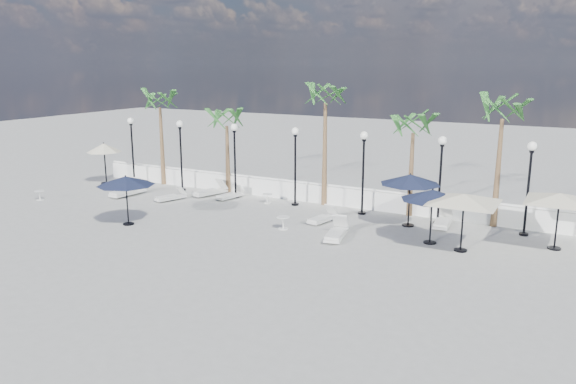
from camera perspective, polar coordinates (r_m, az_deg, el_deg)
The scene contains 30 objects.
ground at distance 22.34m, azimuth -7.02°, elevation -4.97°, with size 100.00×100.00×0.00m, color gray.
balustrade at distance 28.44m, azimuth 1.66°, elevation 0.01°, with size 26.00×0.30×1.01m.
lamppost_0 at distance 33.29m, azimuth -15.57°, elevation 4.99°, with size 0.36×0.36×3.84m.
lamppost_1 at distance 30.99m, azimuth -10.86°, elevation 4.67°, with size 0.36×0.36×3.84m.
lamppost_2 at distance 28.94m, azimuth -5.44°, elevation 4.26°, with size 0.36×0.36×3.84m.
lamppost_3 at distance 27.18m, azimuth 0.74°, elevation 3.75°, with size 0.36×0.36×3.84m.
lamppost_4 at distance 25.77m, azimuth 7.67°, elevation 3.13°, with size 0.36×0.36×3.84m.
lamppost_5 at distance 24.79m, azimuth 15.26°, elevation 2.39°, with size 0.36×0.36×3.84m.
lamppost_6 at distance 24.27m, azimuth 23.32°, elevation 1.57°, with size 0.36×0.36×3.84m.
palm_0 at distance 32.67m, azimuth -12.89°, elevation 8.60°, with size 2.60×2.60×5.50m.
palm_1 at distance 29.99m, azimuth -6.25°, elevation 6.98°, with size 2.60×2.60×4.70m.
palm_2 at distance 27.07m, azimuth 3.83°, elevation 9.28°, with size 2.60×2.60×6.10m.
palm_3 at distance 25.71m, azimuth 12.60°, elevation 6.19°, with size 2.60×2.60×4.90m.
palm_4 at distance 24.90m, azimuth 20.96°, elevation 7.24°, with size 2.60×2.60×5.70m.
lounger_0 at distance 30.76m, azimuth -15.94°, elevation 0.10°, with size 0.86×2.11×0.77m.
lounger_1 at distance 29.09m, azimuth -5.91°, elevation -0.29°, with size 0.82×1.70×0.61m.
lounger_2 at distance 29.20m, azimuth -11.82°, elevation -0.45°, with size 1.05×1.71×0.61m.
lounger_3 at distance 29.93m, azimuth -7.91°, elevation 0.11°, with size 1.21×2.04×0.73m.
lounger_4 at distance 22.51m, azimuth 4.93°, elevation -4.13°, with size 1.01×2.03×0.73m.
lounger_5 at distance 24.73m, azimuth 3.55°, elevation -2.62°, with size 0.85×1.73×0.62m.
lounger_6 at distance 24.96m, azimuth 15.48°, elevation -2.87°, with size 0.76×1.92×0.70m.
side_table_0 at distance 31.33m, azimuth -23.91°, elevation -0.22°, with size 0.51×0.51×0.49m.
side_table_1 at distance 28.02m, azimuth -2.11°, elevation -0.57°, with size 0.49×0.49×0.48m.
side_table_2 at distance 23.67m, azimuth -0.49°, elevation -3.02°, with size 0.55×0.55×0.53m.
parasol_navy_left at distance 24.94m, azimuth -16.16°, elevation 1.08°, with size 2.48×2.48×2.19m.
parasol_navy_mid at distance 24.27m, azimuth 12.31°, elevation 1.24°, with size 2.59×2.59×2.32m.
parasol_navy_right at distance 22.11m, azimuth 14.46°, elevation -0.31°, with size 2.45×2.45×2.19m.
parasol_cream_sq_a at distance 21.45m, azimuth 17.49°, elevation -0.20°, with size 4.80×4.80×2.36m.
parasol_cream_sq_b at distance 22.99m, azimuth 25.93°, elevation -0.13°, with size 4.66×4.66×2.33m.
parasol_cream_small at distance 33.91m, azimuth -18.19°, elevation 4.24°, with size 1.97×1.97×2.42m.
Camera 1 is at (12.36, -17.30, 6.86)m, focal length 35.00 mm.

